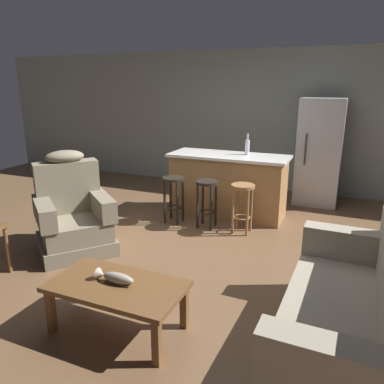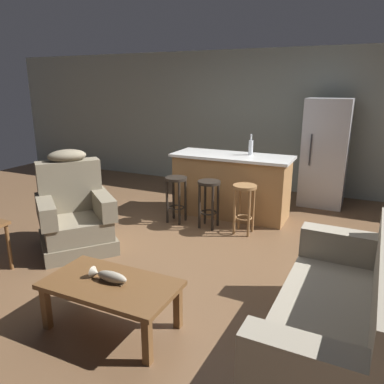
{
  "view_description": "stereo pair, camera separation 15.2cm",
  "coord_description": "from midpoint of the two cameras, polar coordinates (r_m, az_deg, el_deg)",
  "views": [
    {
      "loc": [
        1.69,
        -3.99,
        1.97
      ],
      "look_at": [
        0.02,
        -0.1,
        0.75
      ],
      "focal_mm": 35.0,
      "sensor_mm": 36.0,
      "label": 1
    },
    {
      "loc": [
        1.83,
        -3.92,
        1.97
      ],
      "look_at": [
        0.02,
        -0.1,
        0.75
      ],
      "focal_mm": 35.0,
      "sensor_mm": 36.0,
      "label": 2
    }
  ],
  "objects": [
    {
      "name": "ground_plane",
      "position": [
        4.75,
        1.22,
        -8.39
      ],
      "size": [
        12.0,
        12.0,
        0.0
      ],
      "color": "brown"
    },
    {
      "name": "back_wall",
      "position": [
        7.32,
        11.51,
        10.52
      ],
      "size": [
        12.0,
        0.05,
        2.6
      ],
      "color": "#939E93",
      "rests_on": "ground_plane"
    },
    {
      "name": "coffee_table",
      "position": [
        3.21,
        -10.9,
        -14.27
      ],
      "size": [
        1.1,
        0.6,
        0.42
      ],
      "color": "brown",
      "rests_on": "ground_plane"
    },
    {
      "name": "fish_figurine",
      "position": [
        3.18,
        -11.22,
        -12.5
      ],
      "size": [
        0.34,
        0.1,
        0.1
      ],
      "color": "#4C3823",
      "rests_on": "coffee_table"
    },
    {
      "name": "couch",
      "position": [
        3.06,
        23.64,
        -17.6
      ],
      "size": [
        0.89,
        1.92,
        0.94
      ],
      "rotation": [
        0.0,
        0.0,
        3.12
      ],
      "color": "#9E937F",
      "rests_on": "ground_plane"
    },
    {
      "name": "recliner_near_lamp",
      "position": [
        4.82,
        -16.6,
        -3.32
      ],
      "size": [
        1.18,
        1.18,
        1.2
      ],
      "rotation": [
        0.0,
        0.0,
        -0.69
      ],
      "color": "#756B56",
      "rests_on": "ground_plane"
    },
    {
      "name": "kitchen_island",
      "position": [
        5.78,
        6.73,
        1.03
      ],
      "size": [
        1.8,
        0.7,
        0.95
      ],
      "color": "#9E7042",
      "rests_on": "ground_plane"
    },
    {
      "name": "bar_stool_left",
      "position": [
        5.46,
        -1.63,
        0.15
      ],
      "size": [
        0.32,
        0.32,
        0.68
      ],
      "color": "black",
      "rests_on": "ground_plane"
    },
    {
      "name": "bar_stool_middle",
      "position": [
        5.25,
        3.42,
        -0.52
      ],
      "size": [
        0.32,
        0.32,
        0.68
      ],
      "color": "black",
      "rests_on": "ground_plane"
    },
    {
      "name": "bar_stool_right",
      "position": [
        5.09,
        8.83,
        -1.22
      ],
      "size": [
        0.32,
        0.32,
        0.68
      ],
      "color": "olive",
      "rests_on": "ground_plane"
    },
    {
      "name": "refrigerator",
      "position": [
        6.62,
        20.25,
        5.62
      ],
      "size": [
        0.7,
        0.69,
        1.76
      ],
      "color": "#B7B7BC",
      "rests_on": "ground_plane"
    },
    {
      "name": "bottle_tall_green",
      "position": [
        5.69,
        9.71,
        6.76
      ],
      "size": [
        0.07,
        0.07,
        0.31
      ],
      "color": "silver",
      "rests_on": "kitchen_island"
    }
  ]
}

